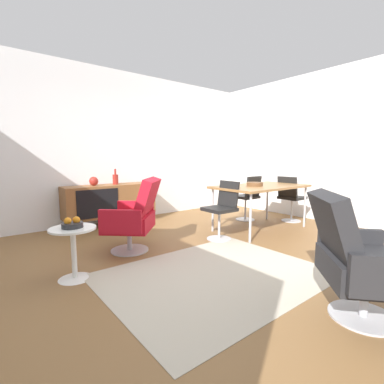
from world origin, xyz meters
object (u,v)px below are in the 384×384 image
Objects in this scene: vase_cobalt at (94,181)px; fruit_bowl at (72,224)px; sideboard at (110,200)px; side_table_round at (74,247)px; wooden_bowl_on_table at (255,184)px; dining_table at (261,188)px; dining_chair_far_end at (290,197)px; lounge_chair_red at (134,215)px; armchair_black_shell at (357,257)px; dining_chair_near_window at (222,207)px; dining_chair_back_right at (248,196)px; vase_sculptural_dark at (115,179)px.

fruit_bowl is at bearing -114.41° from vase_cobalt.
sideboard is 3.08× the size of side_table_round.
wooden_bowl_on_table is (1.96, -1.88, -0.03)m from vase_cobalt.
vase_cobalt is at bearing 65.59° from fruit_bowl.
dining_table is 0.92m from dining_chair_far_end.
vase_cobalt is 0.10× the size of dining_table.
lounge_chair_red is 2.46m from armchair_black_shell.
dining_chair_near_window is at bearing -56.83° from vase_cobalt.
vase_cobalt reaches higher than side_table_round.
dining_chair_far_end is 1.00× the size of dining_chair_back_right.
dining_chair_far_end is at bearing -34.61° from sideboard.
armchair_black_shell reaches higher than side_table_round.
wooden_bowl_on_table is (1.57, -1.88, -0.05)m from vase_sculptural_dark.
fruit_bowl is at bearing 87.14° from side_table_round.
armchair_black_shell reaches higher than dining_table.
sideboard is 2.56m from dining_chair_back_right.
armchair_black_shell is at bearing -75.80° from lounge_chair_red.
vase_sculptural_dark is 2.49m from dining_chair_back_right.
dining_chair_near_window is at bearing -65.98° from vase_sculptural_dark.
vase_sculptural_dark is 0.33× the size of dining_chair_far_end.
side_table_round is at bearing -169.18° from dining_chair_back_right.
lounge_chair_red and armchair_black_shell have the same top height.
sideboard is 1.00× the size of dining_table.
vase_cobalt reaches higher than dining_table.
dining_chair_back_right is at bearing -31.14° from sideboard.
vase_sculptural_dark is at bearing 56.86° from fruit_bowl.
vase_cobalt is at bearing 179.62° from sideboard.
sideboard is 3.32m from dining_chair_far_end.
sideboard is 2.29m from side_table_round.
armchair_black_shell is 2.48m from fruit_bowl.
sideboard is 5.75× the size of vase_sculptural_dark.
dining_chair_far_end is 0.78m from dining_chair_back_right.
dining_chair_near_window and dining_chair_back_right have the same top height.
fruit_bowl is at bearing -169.19° from dining_chair_back_right.
dining_chair_far_end is at bearing -46.10° from dining_chair_back_right.
dining_table is 1.87× the size of dining_chair_back_right.
fruit_bowl is at bearing -123.14° from vase_sculptural_dark.
wooden_bowl_on_table is 0.30× the size of dining_chair_near_window.
armchair_black_shell is at bearing -54.01° from fruit_bowl.
side_table_round is at bearing -178.23° from wooden_bowl_on_table.
wooden_bowl_on_table is 1.30× the size of fruit_bowl.
armchair_black_shell is at bearing -87.54° from vase_sculptural_dark.
armchair_black_shell is (0.56, -3.97, -0.33)m from vase_cobalt.
dining_table reaches higher than side_table_round.
sideboard is 10.30× the size of vase_cobalt.
sideboard is 2.29m from fruit_bowl.
dining_chair_far_end is at bearing -0.08° from dining_table.
dining_chair_far_end is at bearing -35.76° from vase_sculptural_dark.
vase_cobalt is at bearing 123.17° from dining_chair_near_window.
dining_table is at bearing 0.05° from dining_chair_near_window.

